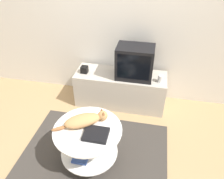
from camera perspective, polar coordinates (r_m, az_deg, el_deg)
ground_plane at (r=2.79m, az=-4.69°, el=-16.96°), size 12.00×12.00×0.00m
wall_back at (r=3.21m, az=1.22°, el=19.02°), size 8.00×0.05×2.60m
rug at (r=2.78m, az=-4.70°, el=-16.83°), size 1.74×1.34×0.02m
tv_stand at (r=3.36m, az=2.18°, el=0.10°), size 1.35×0.47×0.53m
tv at (r=3.06m, az=5.98°, el=7.10°), size 0.51×0.35×0.47m
speaker at (r=3.26m, az=-7.22°, el=5.20°), size 0.10×0.10×0.10m
mug at (r=3.09m, az=12.60°, el=2.77°), size 0.08×0.08×0.10m
coffee_table at (r=2.50m, az=-6.16°, el=-13.14°), size 0.74×0.74×0.50m
dvd_box at (r=2.29m, az=-4.22°, el=-11.56°), size 0.25×0.21×0.04m
cat at (r=2.39m, az=-7.06°, el=-7.86°), size 0.55×0.38×0.14m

